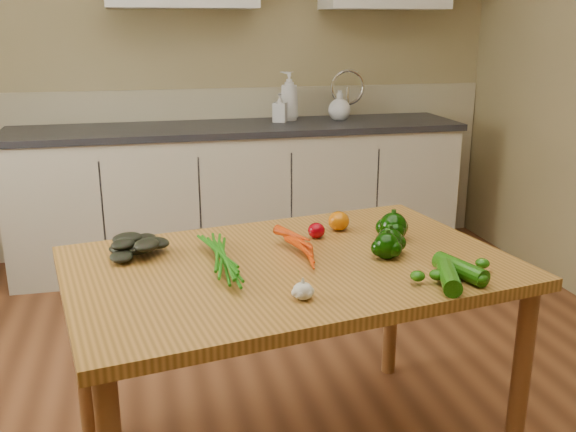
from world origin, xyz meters
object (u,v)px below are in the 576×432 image
Objects in this scene: soap_bottle_b at (280,108)px; pepper_c at (387,246)px; table at (290,286)px; leafy_greens at (137,242)px; garlic_bulb at (303,291)px; tomato_a at (316,230)px; soap_bottle_a at (289,96)px; pepper_a at (390,242)px; tomato_c at (387,225)px; tomato_b at (339,221)px; zucchini_a at (460,269)px; pepper_b at (393,227)px; carrot_bunch at (274,248)px; zucchini_b at (449,277)px; soap_bottle_c at (340,105)px.

pepper_c is at bearing -67.06° from soap_bottle_b.
table is 7.66× the size of leafy_greens.
garlic_bulb is 0.54m from tomato_a.
garlic_bulb is (0.45, -0.46, -0.03)m from leafy_greens.
soap_bottle_a is 2.27m from pepper_c.
pepper_a reaches higher than tomato_c.
tomato_b is 0.58m from zucchini_a.
soap_bottle_b is at bearing 89.12° from pepper_b.
tomato_a is at bearing 123.56° from pepper_c.
garlic_bulb is at bearing -142.26° from pepper_a.
carrot_bunch is 3.00× the size of pepper_c.
tomato_c is 0.47m from zucchini_a.
carrot_bunch is 1.45× the size of zucchini_b.
table is 19.51× the size of tomato_b.
garlic_bulb is at bearing -77.78° from soap_bottle_c.
soap_bottle_b is at bearing -21.06° from soap_bottle_a.
pepper_c is (0.80, -0.20, -0.01)m from leafy_greens.
pepper_b is 1.16× the size of pepper_c.
zucchini_b is (-0.10, -2.51, -0.27)m from soap_bottle_a.
soap_bottle_b is 2.19m from leafy_greens.
soap_bottle_c reaches higher than table.
table is 0.32m from garlic_bulb.
tomato_b reaches higher than zucchini_a.
soap_bottle_a is 1.65× the size of zucchini_a.
soap_bottle_b reaches higher than garlic_bulb.
carrot_bunch is 0.46m from pepper_b.
pepper_a is 0.15m from pepper_b.
soap_bottle_a is 2.23m from pepper_a.
tomato_c is at bearing 82.09° from pepper_b.
soap_bottle_a is 2.04m from tomato_a.
tomato_b is 1.27× the size of tomato_c.
table is at bearing -162.76° from pepper_b.
carrot_bunch is 4.23× the size of tomato_a.
tomato_a is 0.33× the size of zucchini_a.
carrot_bunch reaches higher than tomato_a.
zucchini_b is (0.00, -0.43, -0.02)m from pepper_b.
pepper_c is (-0.09, -0.17, -0.01)m from pepper_b.
soap_bottle_b reaches higher than tomato_c.
tomato_c is at bearing 96.69° from zucchini_a.
tomato_a is (-0.26, 0.09, -0.02)m from pepper_b.
pepper_c is at bearing -71.55° from soap_bottle_c.
zucchini_a is at bearing -66.78° from soap_bottle_c.
pepper_c is at bearing -16.99° from table.
zucchini_a is at bearing -63.02° from soap_bottle_b.
table is 0.28m from tomato_a.
garlic_bulb is (-0.47, -2.44, -0.20)m from soap_bottle_b.
pepper_b is 0.43m from zucchini_b.
leafy_greens is at bearing 168.37° from pepper_a.
soap_bottle_b is at bearing -146.94° from soap_bottle_c.
tomato_a is at bearing 125.12° from zucchini_a.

